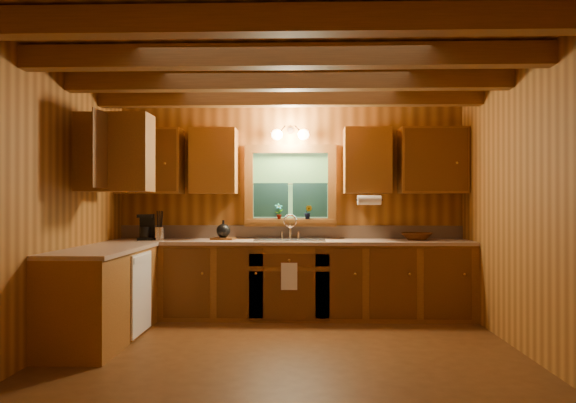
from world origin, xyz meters
The scene contains 20 objects.
room centered at (0.00, 0.00, 1.30)m, with size 4.20×4.20×4.20m.
ceiling_beams centered at (0.00, 0.00, 2.49)m, with size 4.20×2.54×0.18m.
base_cabinets centered at (-0.49, 1.28, 0.43)m, with size 4.20×2.22×0.86m.
countertop centered at (-0.48, 1.29, 0.88)m, with size 4.20×2.24×0.04m.
backsplash centered at (0.00, 1.89, 0.98)m, with size 4.20×0.02×0.16m, color tan.
dishwasher_panel centered at (-1.47, 0.68, 0.43)m, with size 0.02×0.60×0.80m, color white.
upper_cabinets centered at (-0.56, 1.42, 1.84)m, with size 4.19×1.77×0.78m.
window centered at (0.00, 1.87, 1.53)m, with size 1.12×0.08×1.00m.
window_sill centered at (0.00, 1.82, 1.12)m, with size 1.06×0.14×0.04m, color brown.
wall_sconce centered at (0.00, 1.75, 2.16)m, with size 0.45×0.21×0.17m.
paper_towel_roll centered at (0.92, 1.53, 1.37)m, with size 0.11×0.11×0.27m, color white.
dish_towel centered at (0.00, 1.26, 0.52)m, with size 0.18×0.01×0.30m, color white.
sink centered at (0.00, 1.60, 0.86)m, with size 0.82×0.48×0.43m.
coffee_maker centered at (-1.70, 1.60, 1.05)m, with size 0.17×0.22×0.30m.
utensil_crock centered at (-1.54, 1.57, 0.98)m, with size 0.12×0.12×0.34m.
cutting_board centered at (-0.79, 1.65, 0.91)m, with size 0.27×0.19×0.02m, color #5A3313.
teakettle centered at (-0.79, 1.65, 1.01)m, with size 0.16×0.16×0.21m.
wicker_basket centered at (1.50, 1.65, 0.94)m, with size 0.36×0.36×0.09m, color #48230C.
potted_plant_left centered at (-0.14, 1.81, 1.24)m, with size 0.10×0.07×0.19m, color #5A3313.
potted_plant_right centered at (0.22, 1.79, 1.22)m, with size 0.09×0.07×0.17m, color #5A3313.
Camera 1 is at (0.15, -4.47, 1.33)m, focal length 32.28 mm.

